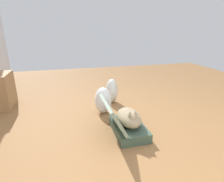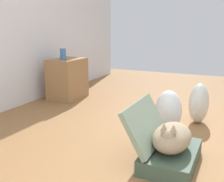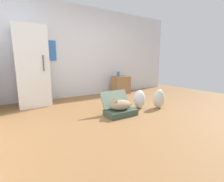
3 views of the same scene
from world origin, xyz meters
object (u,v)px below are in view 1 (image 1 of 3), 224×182
cat (129,117)px  plastic_bag_white (103,100)px  suitcase_base (129,128)px  plastic_bag_clear (112,91)px

cat → plastic_bag_white: 0.68m
cat → plastic_bag_white: size_ratio=1.28×
suitcase_base → cat: bearing=177.6°
cat → plastic_bag_clear: (1.03, -0.05, -0.00)m
cat → plastic_bag_clear: bearing=-2.5°
plastic_bag_white → plastic_bag_clear: bearing=-31.9°
suitcase_base → plastic_bag_clear: size_ratio=1.39×
cat → plastic_bag_white: plastic_bag_white is taller
suitcase_base → cat: size_ratio=1.14×
cat → plastic_bag_white: (0.65, 0.19, -0.01)m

